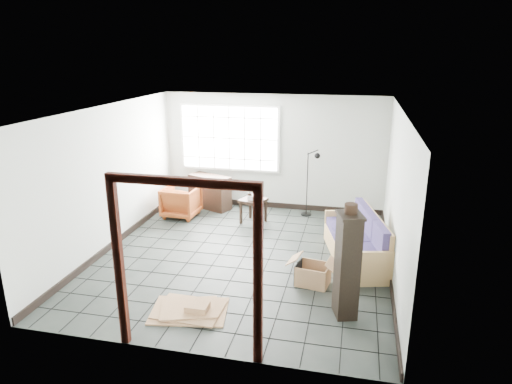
% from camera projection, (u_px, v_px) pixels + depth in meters
% --- Properties ---
extents(ground, '(5.50, 5.50, 0.00)m').
position_uv_depth(ground, '(244.00, 257.00, 8.09)').
color(ground, black).
rests_on(ground, ground).
extents(room_shell, '(5.02, 5.52, 2.61)m').
position_uv_depth(room_shell, '(243.00, 165.00, 7.61)').
color(room_shell, '#B6BCB5').
rests_on(room_shell, ground).
extents(window_panel, '(2.32, 0.08, 1.52)m').
position_uv_depth(window_panel, '(230.00, 138.00, 10.33)').
color(window_panel, silver).
rests_on(window_panel, ground).
extents(doorway_trim, '(1.80, 0.08, 2.20)m').
position_uv_depth(doorway_trim, '(185.00, 247.00, 5.16)').
color(doorway_trim, '#35120C').
rests_on(doorway_trim, ground).
extents(futon_sofa, '(1.18, 2.05, 0.86)m').
position_uv_depth(futon_sofa, '(359.00, 243.00, 7.89)').
color(futon_sofa, olive).
rests_on(futon_sofa, ground).
extents(armchair, '(0.76, 0.71, 0.75)m').
position_uv_depth(armchair, '(181.00, 200.00, 9.96)').
color(armchair, maroon).
rests_on(armchair, ground).
extents(side_table, '(0.61, 0.61, 0.53)m').
position_uv_depth(side_table, '(253.00, 203.00, 9.58)').
color(side_table, black).
rests_on(side_table, ground).
extents(table_lamp, '(0.28, 0.28, 0.38)m').
position_uv_depth(table_lamp, '(250.00, 187.00, 9.44)').
color(table_lamp, black).
rests_on(table_lamp, side_table).
extents(projector, '(0.28, 0.24, 0.09)m').
position_uv_depth(projector, '(255.00, 198.00, 9.49)').
color(projector, silver).
rests_on(projector, side_table).
extents(floor_lamp, '(0.40, 0.30, 1.50)m').
position_uv_depth(floor_lamp, '(312.00, 181.00, 9.84)').
color(floor_lamp, black).
rests_on(floor_lamp, ground).
extents(console_shelf, '(1.06, 0.73, 0.77)m').
position_uv_depth(console_shelf, '(210.00, 192.00, 10.50)').
color(console_shelf, black).
rests_on(console_shelf, ground).
extents(tall_shelf, '(0.42, 0.48, 1.48)m').
position_uv_depth(tall_shelf, '(347.00, 265.00, 6.11)').
color(tall_shelf, black).
rests_on(tall_shelf, ground).
extents(pot, '(0.23, 0.23, 0.13)m').
position_uv_depth(pot, '(351.00, 209.00, 5.90)').
color(pot, black).
rests_on(pot, tall_shelf).
extents(open_box, '(0.85, 0.51, 0.45)m').
position_uv_depth(open_box, '(313.00, 274.00, 7.11)').
color(open_box, '#916A46').
rests_on(open_box, ground).
extents(cardboard_pile, '(1.16, 0.90, 0.15)m').
position_uv_depth(cardboard_pile, '(190.00, 309.00, 6.38)').
color(cardboard_pile, '#916A46').
rests_on(cardboard_pile, ground).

